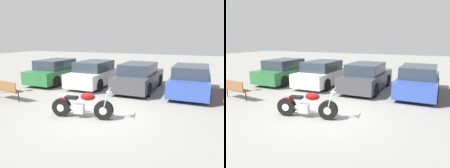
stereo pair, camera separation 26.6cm
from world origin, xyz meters
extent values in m
plane|color=gray|center=(0.00, 0.00, 0.00)|extent=(60.00, 60.00, 0.00)
cylinder|color=black|center=(0.33, -0.20, 0.33)|extent=(0.68, 0.32, 0.66)
cylinder|color=silver|center=(0.33, -0.20, 0.33)|extent=(0.30, 0.26, 0.26)
cylinder|color=black|center=(-1.19, -0.48, 0.33)|extent=(0.68, 0.32, 0.66)
cylinder|color=silver|center=(-1.19, -0.48, 0.33)|extent=(0.30, 0.26, 0.26)
cube|color=silver|center=(-0.43, -0.34, 0.34)|extent=(1.18, 0.32, 0.12)
cube|color=silver|center=(-0.54, -0.36, 0.31)|extent=(0.38, 0.30, 0.30)
ellipsoid|color=maroon|center=(-0.22, -0.30, 0.76)|extent=(0.57, 0.39, 0.26)
cube|color=black|center=(-0.81, -0.41, 0.70)|extent=(0.48, 0.32, 0.09)
ellipsoid|color=maroon|center=(-1.14, -0.47, 0.57)|extent=(0.51, 0.28, 0.20)
cylinder|color=silver|center=(0.43, -0.27, 0.69)|extent=(0.22, 0.07, 0.73)
cylinder|color=silver|center=(0.40, -0.09, 0.69)|extent=(0.22, 0.07, 0.73)
cylinder|color=silver|center=(0.50, -0.17, 1.04)|extent=(0.14, 0.62, 0.03)
sphere|color=silver|center=(0.54, -0.16, 0.92)|extent=(0.15, 0.15, 0.15)
cylinder|color=silver|center=(-0.77, -0.26, 0.21)|extent=(1.17, 0.29, 0.08)
cube|color=#286B38|center=(-5.04, 4.51, 0.53)|extent=(1.77, 4.34, 0.72)
cube|color=#28333D|center=(-5.04, 4.25, 1.16)|extent=(1.56, 2.26, 0.55)
cylinder|color=black|center=(-5.87, 5.86, 0.33)|extent=(0.20, 0.67, 0.67)
cylinder|color=black|center=(-4.22, 5.86, 0.33)|extent=(0.20, 0.67, 0.67)
cylinder|color=black|center=(-5.87, 3.16, 0.33)|extent=(0.20, 0.67, 0.67)
cylinder|color=black|center=(-4.22, 3.16, 0.33)|extent=(0.20, 0.67, 0.67)
cube|color=white|center=(-2.44, 4.67, 0.53)|extent=(1.77, 4.34, 0.72)
cube|color=#28333D|center=(-2.44, 4.41, 1.16)|extent=(1.56, 2.26, 0.55)
cylinder|color=black|center=(-3.26, 6.01, 0.33)|extent=(0.20, 0.67, 0.67)
cylinder|color=black|center=(-1.61, 6.01, 0.33)|extent=(0.20, 0.67, 0.67)
cylinder|color=black|center=(-3.26, 3.32, 0.33)|extent=(0.20, 0.67, 0.67)
cylinder|color=black|center=(-1.61, 3.32, 0.33)|extent=(0.20, 0.67, 0.67)
cube|color=#3D3D42|center=(0.17, 4.65, 0.53)|extent=(1.77, 4.34, 0.72)
cube|color=#28333D|center=(0.17, 4.39, 1.16)|extent=(1.56, 2.26, 0.55)
cylinder|color=black|center=(-0.66, 5.99, 0.33)|extent=(0.20, 0.67, 0.67)
cylinder|color=black|center=(0.99, 5.99, 0.33)|extent=(0.20, 0.67, 0.67)
cylinder|color=black|center=(-0.66, 3.30, 0.33)|extent=(0.20, 0.67, 0.67)
cylinder|color=black|center=(0.99, 3.30, 0.33)|extent=(0.20, 0.67, 0.67)
cube|color=#2D479E|center=(2.77, 4.72, 0.53)|extent=(1.77, 4.34, 0.72)
cube|color=#28333D|center=(2.77, 4.46, 1.16)|extent=(1.56, 2.26, 0.55)
cylinder|color=black|center=(1.95, 6.07, 0.33)|extent=(0.20, 0.67, 0.67)
cylinder|color=black|center=(3.60, 6.07, 0.33)|extent=(0.20, 0.67, 0.67)
cylinder|color=black|center=(1.95, 3.37, 0.33)|extent=(0.20, 0.67, 0.67)
cylinder|color=black|center=(3.60, 3.37, 0.33)|extent=(0.20, 0.67, 0.67)
cube|color=brown|center=(-4.63, 0.29, 0.45)|extent=(1.65, 0.60, 0.05)
cube|color=brown|center=(-4.66, 0.11, 0.67)|extent=(1.61, 0.24, 0.44)
cylinder|color=black|center=(-3.93, 0.20, 0.23)|extent=(0.04, 0.04, 0.45)
camera|label=1|loc=(3.36, -6.57, 2.74)|focal=35.00mm
camera|label=2|loc=(3.61, -6.46, 2.74)|focal=35.00mm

